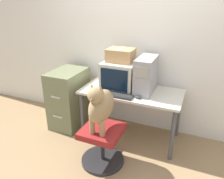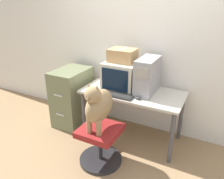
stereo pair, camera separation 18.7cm
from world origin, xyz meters
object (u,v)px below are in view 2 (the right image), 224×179
office_chair (100,143)px  cardboard_box (123,55)px  keyboard (115,94)px  filing_cabinet (72,97)px  pc_tower (147,76)px  dog (98,105)px  crt_monitor (122,75)px

office_chair → cardboard_box: (-0.05, 0.68, 0.90)m
keyboard → office_chair: keyboard is taller
keyboard → filing_cabinet: size_ratio=0.55×
office_chair → keyboard: bearing=92.2°
pc_tower → office_chair: (-0.30, -0.68, -0.68)m
dog → cardboard_box: bearing=93.7°
filing_cabinet → cardboard_box: size_ratio=2.60×
crt_monitor → office_chair: size_ratio=0.89×
keyboard → filing_cabinet: filing_cabinet is taller
dog → pc_tower: bearing=66.8°
pc_tower → office_chair: bearing=-113.9°
dog → filing_cabinet: dog is taller
crt_monitor → dog: (0.05, -0.70, -0.11)m
crt_monitor → dog: 0.71m
dog → cardboard_box: (-0.05, 0.71, 0.38)m
keyboard → pc_tower: bearing=40.3°
crt_monitor → filing_cabinet: size_ratio=0.52×
crt_monitor → pc_tower: (0.35, 0.00, 0.05)m
keyboard → dog: dog is taller
dog → filing_cabinet: bearing=143.8°
cardboard_box → pc_tower: bearing=-0.5°
pc_tower → keyboard: (-0.32, -0.27, -0.21)m
keyboard → dog: bearing=-87.9°
office_chair → dog: 0.52m
dog → filing_cabinet: 1.08m
pc_tower → filing_cabinet: (-1.13, -0.10, -0.50)m
dog → filing_cabinet: (-0.83, 0.61, -0.34)m
pc_tower → dog: bearing=-113.2°
crt_monitor → dog: size_ratio=0.78×
filing_cabinet → cardboard_box: cardboard_box is taller
keyboard → dog: (0.02, -0.43, 0.05)m
office_chair → filing_cabinet: filing_cabinet is taller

